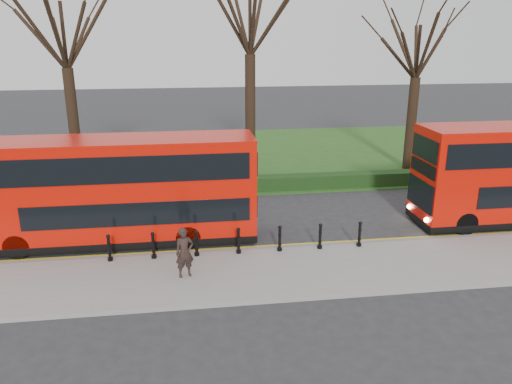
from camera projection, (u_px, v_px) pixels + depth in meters
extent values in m
plane|color=#28282B|center=(233.00, 243.00, 20.62)|extent=(120.00, 120.00, 0.00)
cube|color=gray|center=(241.00, 274.00, 17.77)|extent=(60.00, 4.00, 0.15)
cube|color=slate|center=(236.00, 251.00, 19.65)|extent=(60.00, 0.25, 0.16)
cube|color=#264D19|center=(213.00, 156.00, 34.74)|extent=(60.00, 18.00, 0.06)
cube|color=black|center=(221.00, 185.00, 26.90)|extent=(60.00, 0.90, 0.80)
cube|color=yellow|center=(235.00, 250.00, 19.95)|extent=(60.00, 0.10, 0.01)
cube|color=yellow|center=(235.00, 247.00, 20.14)|extent=(60.00, 0.10, 0.01)
cylinder|color=black|center=(74.00, 127.00, 28.00)|extent=(0.60, 0.60, 6.43)
cylinder|color=black|center=(250.00, 117.00, 29.21)|extent=(0.60, 0.60, 7.10)
cylinder|color=black|center=(411.00, 125.00, 30.74)|extent=(0.60, 0.60, 5.69)
cylinder|color=black|center=(109.00, 248.00, 18.52)|extent=(0.15, 0.15, 1.00)
cylinder|color=black|center=(153.00, 246.00, 18.73)|extent=(0.15, 0.15, 1.00)
cylinder|color=black|center=(196.00, 243.00, 18.94)|extent=(0.15, 0.15, 1.00)
cylinder|color=black|center=(239.00, 241.00, 19.15)|extent=(0.15, 0.15, 1.00)
cylinder|color=black|center=(280.00, 239.00, 19.37)|extent=(0.15, 0.15, 1.00)
cylinder|color=black|center=(320.00, 237.00, 19.58)|extent=(0.15, 0.15, 1.00)
cylinder|color=black|center=(360.00, 234.00, 19.79)|extent=(0.15, 0.15, 1.00)
cube|color=red|center=(119.00, 188.00, 20.02)|extent=(10.85, 2.46, 3.99)
cube|color=black|center=(123.00, 235.00, 20.65)|extent=(10.87, 2.48, 0.30)
cube|color=black|center=(138.00, 214.00, 19.17)|extent=(8.68, 0.04, 0.94)
cube|color=black|center=(113.00, 171.00, 18.52)|extent=(10.25, 0.04, 1.04)
cylinder|color=black|center=(17.00, 246.00, 19.06)|extent=(0.99, 0.30, 0.99)
cylinder|color=black|center=(33.00, 226.00, 21.11)|extent=(0.99, 0.30, 0.99)
cylinder|color=black|center=(188.00, 237.00, 19.92)|extent=(0.99, 0.30, 0.99)
cylinder|color=black|center=(188.00, 218.00, 21.96)|extent=(0.99, 0.30, 0.99)
cube|color=black|center=(423.00, 168.00, 21.46)|extent=(0.06, 2.22, 0.56)
cylinder|color=black|center=(466.00, 223.00, 21.31)|extent=(1.01, 0.30, 1.01)
cylinder|color=black|center=(440.00, 206.00, 23.40)|extent=(1.01, 0.30, 1.01)
imported|color=black|center=(185.00, 253.00, 17.23)|extent=(0.75, 0.60, 1.79)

